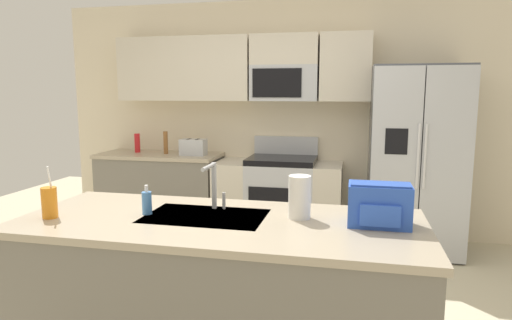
{
  "coord_description": "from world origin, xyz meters",
  "views": [
    {
      "loc": [
        0.8,
        -2.88,
        1.6
      ],
      "look_at": [
        0.03,
        0.6,
        1.05
      ],
      "focal_mm": 31.24,
      "sensor_mm": 36.0,
      "label": 1
    }
  ],
  "objects_px": {
    "toaster": "(193,147)",
    "drink_cup_orange": "(49,202)",
    "range_oven": "(278,199)",
    "soap_dispenser": "(147,202)",
    "sink_faucet": "(214,182)",
    "pepper_mill": "(166,143)",
    "backpack": "(379,204)",
    "refrigerator": "(416,160)",
    "paper_towel_roll": "(300,197)",
    "bottle_red": "(137,143)"
  },
  "relations": [
    {
      "from": "backpack",
      "to": "range_oven",
      "type": "bearing_deg",
      "value": 111.74
    },
    {
      "from": "sink_faucet",
      "to": "soap_dispenser",
      "type": "xyz_separation_m",
      "value": [
        -0.34,
        -0.18,
        -0.1
      ]
    },
    {
      "from": "toaster",
      "to": "sink_faucet",
      "type": "bearing_deg",
      "value": -66.57
    },
    {
      "from": "soap_dispenser",
      "to": "drink_cup_orange",
      "type": "bearing_deg",
      "value": -159.13
    },
    {
      "from": "toaster",
      "to": "paper_towel_roll",
      "type": "height_order",
      "value": "paper_towel_roll"
    },
    {
      "from": "paper_towel_roll",
      "to": "toaster",
      "type": "bearing_deg",
      "value": 123.15
    },
    {
      "from": "sink_faucet",
      "to": "soap_dispenser",
      "type": "height_order",
      "value": "sink_faucet"
    },
    {
      "from": "range_oven",
      "to": "toaster",
      "type": "height_order",
      "value": "range_oven"
    },
    {
      "from": "drink_cup_orange",
      "to": "soap_dispenser",
      "type": "distance_m",
      "value": 0.53
    },
    {
      "from": "refrigerator",
      "to": "soap_dispenser",
      "type": "xyz_separation_m",
      "value": [
        -1.75,
        -2.32,
        0.04
      ]
    },
    {
      "from": "pepper_mill",
      "to": "sink_faucet",
      "type": "distance_m",
      "value": 2.56
    },
    {
      "from": "bottle_red",
      "to": "refrigerator",
      "type": "bearing_deg",
      "value": -2.08
    },
    {
      "from": "bottle_red",
      "to": "soap_dispenser",
      "type": "height_order",
      "value": "bottle_red"
    },
    {
      "from": "bottle_red",
      "to": "sink_faucet",
      "type": "relative_size",
      "value": 0.77
    },
    {
      "from": "range_oven",
      "to": "soap_dispenser",
      "type": "xyz_separation_m",
      "value": [
        -0.36,
        -2.39,
        0.53
      ]
    },
    {
      "from": "refrigerator",
      "to": "drink_cup_orange",
      "type": "bearing_deg",
      "value": -131.87
    },
    {
      "from": "toaster",
      "to": "sink_faucet",
      "type": "xyz_separation_m",
      "value": [
        0.94,
        -2.16,
        0.08
      ]
    },
    {
      "from": "range_oven",
      "to": "bottle_red",
      "type": "height_order",
      "value": "bottle_red"
    },
    {
      "from": "range_oven",
      "to": "refrigerator",
      "type": "bearing_deg",
      "value": -2.96
    },
    {
      "from": "sink_faucet",
      "to": "backpack",
      "type": "bearing_deg",
      "value": -7.14
    },
    {
      "from": "range_oven",
      "to": "refrigerator",
      "type": "xyz_separation_m",
      "value": [
        1.39,
        -0.07,
        0.48
      ]
    },
    {
      "from": "range_oven",
      "to": "toaster",
      "type": "xyz_separation_m",
      "value": [
        -0.95,
        -0.05,
        0.55
      ]
    },
    {
      "from": "drink_cup_orange",
      "to": "soap_dispenser",
      "type": "bearing_deg",
      "value": 20.87
    },
    {
      "from": "drink_cup_orange",
      "to": "paper_towel_roll",
      "type": "distance_m",
      "value": 1.39
    },
    {
      "from": "refrigerator",
      "to": "bottle_red",
      "type": "height_order",
      "value": "refrigerator"
    },
    {
      "from": "paper_towel_roll",
      "to": "backpack",
      "type": "xyz_separation_m",
      "value": [
        0.43,
        -0.05,
        -0.0
      ]
    },
    {
      "from": "pepper_mill",
      "to": "paper_towel_roll",
      "type": "height_order",
      "value": "pepper_mill"
    },
    {
      "from": "bottle_red",
      "to": "sink_faucet",
      "type": "xyz_separation_m",
      "value": [
        1.66,
        -2.25,
        0.06
      ]
    },
    {
      "from": "paper_towel_roll",
      "to": "soap_dispenser",
      "type": "bearing_deg",
      "value": -172.91
    },
    {
      "from": "drink_cup_orange",
      "to": "sink_faucet",
      "type": "bearing_deg",
      "value": 23.63
    },
    {
      "from": "toaster",
      "to": "drink_cup_orange",
      "type": "distance_m",
      "value": 2.53
    },
    {
      "from": "sink_faucet",
      "to": "drink_cup_orange",
      "type": "distance_m",
      "value": 0.92
    },
    {
      "from": "range_oven",
      "to": "toaster",
      "type": "relative_size",
      "value": 4.86
    },
    {
      "from": "range_oven",
      "to": "pepper_mill",
      "type": "bearing_deg",
      "value": -179.89
    },
    {
      "from": "refrigerator",
      "to": "backpack",
      "type": "relative_size",
      "value": 5.78
    },
    {
      "from": "soap_dispenser",
      "to": "paper_towel_roll",
      "type": "height_order",
      "value": "paper_towel_roll"
    },
    {
      "from": "backpack",
      "to": "refrigerator",
      "type": "bearing_deg",
      "value": 78.42
    },
    {
      "from": "drink_cup_orange",
      "to": "backpack",
      "type": "relative_size",
      "value": 0.92
    },
    {
      "from": "refrigerator",
      "to": "sink_faucet",
      "type": "xyz_separation_m",
      "value": [
        -1.41,
        -2.14,
        0.14
      ]
    },
    {
      "from": "range_oven",
      "to": "sink_faucet",
      "type": "bearing_deg",
      "value": -90.42
    },
    {
      "from": "range_oven",
      "to": "pepper_mill",
      "type": "height_order",
      "value": "pepper_mill"
    },
    {
      "from": "refrigerator",
      "to": "backpack",
      "type": "distance_m",
      "value": 2.31
    },
    {
      "from": "range_oven",
      "to": "sink_faucet",
      "type": "xyz_separation_m",
      "value": [
        -0.02,
        -2.21,
        0.62
      ]
    },
    {
      "from": "drink_cup_orange",
      "to": "paper_towel_roll",
      "type": "bearing_deg",
      "value": 12.29
    },
    {
      "from": "range_oven",
      "to": "backpack",
      "type": "distance_m",
      "value": 2.58
    },
    {
      "from": "toaster",
      "to": "sink_faucet",
      "type": "distance_m",
      "value": 2.36
    },
    {
      "from": "refrigerator",
      "to": "sink_faucet",
      "type": "relative_size",
      "value": 6.56
    },
    {
      "from": "pepper_mill",
      "to": "soap_dispenser",
      "type": "relative_size",
      "value": 1.5
    },
    {
      "from": "bottle_red",
      "to": "sink_faucet",
      "type": "distance_m",
      "value": 2.8
    },
    {
      "from": "bottle_red",
      "to": "paper_towel_roll",
      "type": "height_order",
      "value": "paper_towel_roll"
    }
  ]
}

